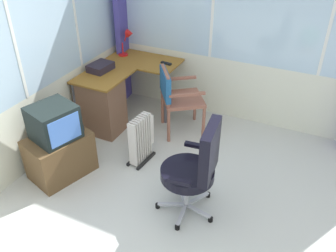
{
  "coord_description": "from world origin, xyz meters",
  "views": [
    {
      "loc": [
        -1.92,
        -0.74,
        2.62
      ],
      "look_at": [
        0.83,
        0.56,
        0.64
      ],
      "focal_mm": 38.69,
      "sensor_mm": 36.0,
      "label": 1
    }
  ],
  "objects_px": {
    "desk_lamp": "(128,38)",
    "tv_remote": "(166,63)",
    "wooden_armchair": "(174,93)",
    "space_heater": "(142,138)",
    "desk": "(105,101)",
    "paper_tray": "(100,67)",
    "office_chair": "(196,166)",
    "tv_on_stand": "(58,145)"
  },
  "relations": [
    {
      "from": "paper_tray",
      "to": "space_heater",
      "type": "relative_size",
      "value": 0.53
    },
    {
      "from": "wooden_armchair",
      "to": "office_chair",
      "type": "height_order",
      "value": "office_chair"
    },
    {
      "from": "wooden_armchair",
      "to": "paper_tray",
      "type": "bearing_deg",
      "value": 98.71
    },
    {
      "from": "wooden_armchair",
      "to": "desk",
      "type": "bearing_deg",
      "value": 110.04
    },
    {
      "from": "desk",
      "to": "space_heater",
      "type": "bearing_deg",
      "value": -117.93
    },
    {
      "from": "tv_remote",
      "to": "tv_on_stand",
      "type": "xyz_separation_m",
      "value": [
        -1.67,
        0.46,
        -0.37
      ]
    },
    {
      "from": "paper_tray",
      "to": "desk_lamp",
      "type": "bearing_deg",
      "value": -4.03
    },
    {
      "from": "tv_on_stand",
      "to": "space_heater",
      "type": "height_order",
      "value": "tv_on_stand"
    },
    {
      "from": "wooden_armchair",
      "to": "tv_on_stand",
      "type": "xyz_separation_m",
      "value": [
        -1.28,
        0.75,
        -0.18
      ]
    },
    {
      "from": "paper_tray",
      "to": "wooden_armchair",
      "type": "relative_size",
      "value": 0.35
    },
    {
      "from": "paper_tray",
      "to": "space_heater",
      "type": "distance_m",
      "value": 1.13
    },
    {
      "from": "office_chair",
      "to": "desk_lamp",
      "type": "bearing_deg",
      "value": 44.87
    },
    {
      "from": "desk_lamp",
      "to": "space_heater",
      "type": "height_order",
      "value": "desk_lamp"
    },
    {
      "from": "desk",
      "to": "wooden_armchair",
      "type": "distance_m",
      "value": 0.88
    },
    {
      "from": "paper_tray",
      "to": "space_heater",
      "type": "height_order",
      "value": "paper_tray"
    },
    {
      "from": "desk",
      "to": "tv_on_stand",
      "type": "distance_m",
      "value": 0.99
    },
    {
      "from": "office_chair",
      "to": "space_heater",
      "type": "bearing_deg",
      "value": 59.42
    },
    {
      "from": "desk",
      "to": "desk_lamp",
      "type": "relative_size",
      "value": 3.6
    },
    {
      "from": "paper_tray",
      "to": "office_chair",
      "type": "distance_m",
      "value": 2.01
    },
    {
      "from": "tv_on_stand",
      "to": "desk_lamp",
      "type": "bearing_deg",
      "value": 4.92
    },
    {
      "from": "desk",
      "to": "paper_tray",
      "type": "relative_size",
      "value": 4.16
    },
    {
      "from": "desk_lamp",
      "to": "tv_remote",
      "type": "relative_size",
      "value": 2.31
    },
    {
      "from": "tv_on_stand",
      "to": "paper_tray",
      "type": "bearing_deg",
      "value": 9.79
    },
    {
      "from": "desk",
      "to": "paper_tray",
      "type": "xyz_separation_m",
      "value": [
        0.15,
        0.13,
        0.38
      ]
    },
    {
      "from": "tv_remote",
      "to": "paper_tray",
      "type": "height_order",
      "value": "paper_tray"
    },
    {
      "from": "desk",
      "to": "paper_tray",
      "type": "height_order",
      "value": "paper_tray"
    },
    {
      "from": "paper_tray",
      "to": "wooden_armchair",
      "type": "distance_m",
      "value": 0.98
    },
    {
      "from": "desk",
      "to": "office_chair",
      "type": "distance_m",
      "value": 1.82
    },
    {
      "from": "wooden_armchair",
      "to": "space_heater",
      "type": "relative_size",
      "value": 1.5
    },
    {
      "from": "desk_lamp",
      "to": "office_chair",
      "type": "distance_m",
      "value": 2.39
    },
    {
      "from": "tv_remote",
      "to": "paper_tray",
      "type": "distance_m",
      "value": 0.85
    },
    {
      "from": "tv_remote",
      "to": "tv_on_stand",
      "type": "distance_m",
      "value": 1.77
    },
    {
      "from": "wooden_armchair",
      "to": "tv_on_stand",
      "type": "height_order",
      "value": "wooden_armchair"
    },
    {
      "from": "wooden_armchair",
      "to": "tv_on_stand",
      "type": "relative_size",
      "value": 1.02
    },
    {
      "from": "tv_remote",
      "to": "space_heater",
      "type": "bearing_deg",
      "value": -160.87
    },
    {
      "from": "desk_lamp",
      "to": "paper_tray",
      "type": "bearing_deg",
      "value": 175.97
    },
    {
      "from": "tv_remote",
      "to": "space_heater",
      "type": "height_order",
      "value": "tv_remote"
    },
    {
      "from": "desk",
      "to": "paper_tray",
      "type": "distance_m",
      "value": 0.43
    },
    {
      "from": "paper_tray",
      "to": "wooden_armchair",
      "type": "height_order",
      "value": "wooden_armchair"
    },
    {
      "from": "desk",
      "to": "wooden_armchair",
      "type": "bearing_deg",
      "value": -69.96
    },
    {
      "from": "office_chair",
      "to": "tv_on_stand",
      "type": "height_order",
      "value": "office_chair"
    },
    {
      "from": "desk",
      "to": "tv_remote",
      "type": "relative_size",
      "value": 8.32
    }
  ]
}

